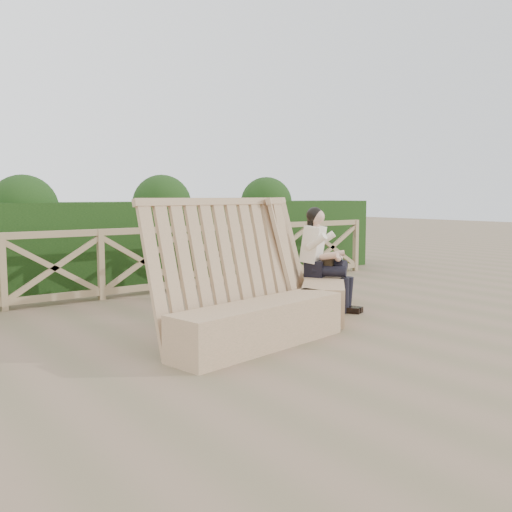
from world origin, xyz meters
TOP-DOWN VIEW (x-y plane):
  - ground at (0.00, 0.00)m, footprint 60.00×60.00m
  - bench at (0.45, 0.37)m, footprint 4.02×2.55m
  - woman at (1.46, 0.85)m, footprint 0.65×0.90m
  - guardrail at (0.00, 3.50)m, footprint 10.10×0.09m
  - hedge at (0.00, 4.70)m, footprint 12.00×1.20m

SIDE VIEW (x-z plane):
  - ground at x=0.00m, z-range 0.00..0.00m
  - bench at x=0.45m, z-range -0.40..1.21m
  - guardrail at x=0.00m, z-range 0.00..1.10m
  - hedge at x=0.00m, z-range 0.00..1.50m
  - woman at x=1.46m, z-range 0.06..1.51m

